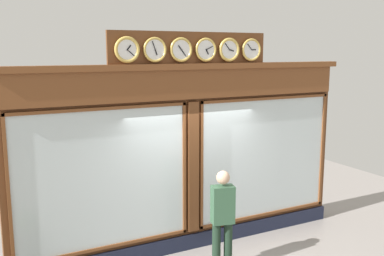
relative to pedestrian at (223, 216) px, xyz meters
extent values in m
cube|color=#5B3319|center=(0.06, -1.11, 0.70)|extent=(6.33, 0.30, 3.26)
cube|color=#191E33|center=(0.06, -0.94, -0.79)|extent=(6.33, 0.08, 0.28)
cube|color=brown|center=(0.06, -0.92, 2.07)|extent=(6.20, 0.08, 0.50)
cube|color=brown|center=(0.06, -0.94, 2.38)|extent=(6.46, 0.20, 0.10)
cube|color=silver|center=(-1.55, -0.95, 0.60)|extent=(2.81, 0.02, 2.25)
cube|color=brown|center=(-1.55, -0.93, 1.75)|extent=(2.91, 0.04, 0.05)
cube|color=brown|center=(-1.55, -0.93, -0.56)|extent=(2.91, 0.04, 0.05)
cube|color=brown|center=(-2.98, -0.93, 0.60)|extent=(0.05, 0.04, 2.35)
cube|color=brown|center=(-0.12, -0.93, 0.60)|extent=(0.05, 0.04, 2.35)
cube|color=silver|center=(1.66, -0.95, 0.60)|extent=(2.81, 0.02, 2.25)
cube|color=brown|center=(1.66, -0.93, 1.75)|extent=(2.91, 0.04, 0.05)
cube|color=brown|center=(1.66, -0.93, -0.56)|extent=(2.91, 0.04, 0.05)
cube|color=brown|center=(3.10, -0.93, 0.60)|extent=(0.05, 0.04, 2.35)
cube|color=brown|center=(0.23, -0.93, 0.60)|extent=(0.05, 0.04, 2.35)
cube|color=#5B3319|center=(0.06, -0.93, 0.60)|extent=(0.20, 0.10, 2.35)
cube|color=#5B3319|center=(0.06, -0.98, 2.66)|extent=(2.96, 0.06, 0.60)
cylinder|color=white|center=(-1.12, -0.90, 2.66)|extent=(0.33, 0.02, 0.33)
torus|color=gold|center=(-1.12, -0.90, 2.66)|extent=(0.41, 0.04, 0.41)
cube|color=black|center=(-1.17, -0.89, 2.66)|extent=(0.09, 0.01, 0.02)
cube|color=black|center=(-1.08, -0.89, 2.71)|extent=(0.10, 0.01, 0.11)
sphere|color=black|center=(-1.12, -0.89, 2.66)|extent=(0.02, 0.02, 0.02)
cylinder|color=white|center=(-0.65, -0.90, 2.66)|extent=(0.33, 0.02, 0.33)
torus|color=gold|center=(-0.65, -0.90, 2.66)|extent=(0.42, 0.05, 0.42)
cube|color=black|center=(-0.70, -0.89, 2.65)|extent=(0.09, 0.01, 0.04)
cube|color=black|center=(-0.61, -0.89, 2.71)|extent=(0.10, 0.01, 0.12)
sphere|color=black|center=(-0.65, -0.89, 2.66)|extent=(0.02, 0.02, 0.02)
cylinder|color=white|center=(-0.18, -0.90, 2.66)|extent=(0.33, 0.02, 0.33)
torus|color=gold|center=(-0.18, -0.90, 2.66)|extent=(0.41, 0.04, 0.41)
cube|color=black|center=(-0.20, -0.89, 2.62)|extent=(0.06, 0.01, 0.09)
cube|color=black|center=(-0.24, -0.89, 2.69)|extent=(0.13, 0.01, 0.07)
sphere|color=black|center=(-0.18, -0.89, 2.66)|extent=(0.02, 0.02, 0.02)
cylinder|color=white|center=(0.29, -0.90, 2.66)|extent=(0.33, 0.02, 0.33)
torus|color=gold|center=(0.29, -0.90, 2.66)|extent=(0.41, 0.04, 0.41)
cube|color=black|center=(0.32, -0.89, 2.69)|extent=(0.07, 0.01, 0.08)
cube|color=black|center=(0.25, -0.89, 2.60)|extent=(0.09, 0.01, 0.12)
sphere|color=black|center=(0.29, -0.89, 2.66)|extent=(0.02, 0.02, 0.02)
cylinder|color=white|center=(0.76, -0.90, 2.66)|extent=(0.33, 0.02, 0.33)
torus|color=gold|center=(0.76, -0.90, 2.66)|extent=(0.41, 0.04, 0.41)
cube|color=black|center=(0.75, -0.89, 2.61)|extent=(0.05, 0.01, 0.09)
cube|color=black|center=(0.79, -0.89, 2.72)|extent=(0.06, 0.01, 0.14)
sphere|color=black|center=(0.76, -0.89, 2.66)|extent=(0.02, 0.02, 0.02)
cylinder|color=white|center=(1.23, -0.90, 2.66)|extent=(0.33, 0.02, 0.33)
torus|color=gold|center=(1.23, -0.90, 2.66)|extent=(0.42, 0.05, 0.42)
cube|color=black|center=(1.20, -0.89, 2.69)|extent=(0.07, 0.01, 0.08)
cube|color=black|center=(1.18, -0.89, 2.61)|extent=(0.11, 0.01, 0.10)
sphere|color=black|center=(1.23, -0.89, 2.66)|extent=(0.02, 0.02, 0.02)
cylinder|color=#1C2F21|center=(0.10, -0.02, -0.52)|extent=(0.14, 0.14, 0.82)
cylinder|color=#1C2F21|center=(-0.10, 0.02, -0.52)|extent=(0.14, 0.14, 0.82)
cube|color=#33563D|center=(0.00, 0.00, 0.20)|extent=(0.40, 0.30, 0.62)
sphere|color=tan|center=(0.00, 0.00, 0.65)|extent=(0.22, 0.22, 0.22)
camera|label=1|loc=(3.57, 5.78, 2.65)|focal=41.30mm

